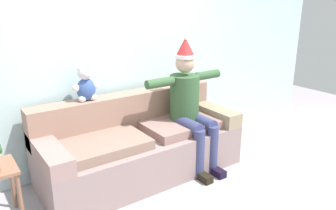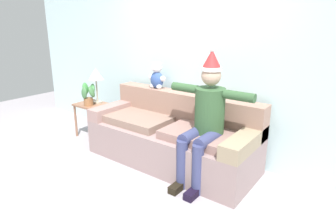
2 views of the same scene
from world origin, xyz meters
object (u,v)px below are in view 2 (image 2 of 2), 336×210
side_table (92,110)px  table_lamp (96,76)px  potted_plant (88,95)px  person_seated (205,116)px  teddy_bear (157,76)px  couch (173,136)px  candle_tall (84,92)px

side_table → table_lamp: size_ratio=0.97×
table_lamp → potted_plant: (-0.00, -0.16, -0.27)m
person_seated → teddy_bear: bearing=157.4°
couch → potted_plant: potted_plant is taller
table_lamp → potted_plant: 0.32m
potted_plant → candle_tall: bearing=161.1°
side_table → table_lamp: (0.05, 0.08, 0.55)m
person_seated → candle_tall: (-2.26, 0.07, -0.06)m
teddy_bear → couch: bearing=-29.5°
side_table → candle_tall: bearing=-171.7°
couch → person_seated: size_ratio=1.45×
person_seated → potted_plant: 2.07m
person_seated → side_table: 2.15m
couch → potted_plant: bearing=-174.0°
side_table → potted_plant: potted_plant is taller
table_lamp → side_table: bearing=-122.4°
couch → person_seated: person_seated is taller
couch → candle_tall: size_ratio=8.11×
side_table → candle_tall: size_ratio=1.99×
person_seated → candle_tall: bearing=178.1°
couch → table_lamp: table_lamp is taller
couch → teddy_bear: 0.89m
candle_tall → couch: bearing=3.2°
potted_plant → side_table: bearing=120.1°
couch → potted_plant: 1.55m
side_table → teddy_bear: bearing=17.8°
person_seated → teddy_bear: (-1.05, 0.44, 0.27)m
table_lamp → candle_tall: bearing=-151.8°
person_seated → candle_tall: person_seated is taller
couch → table_lamp: 1.63m
teddy_bear → table_lamp: 1.05m
teddy_bear → candle_tall: bearing=-163.3°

